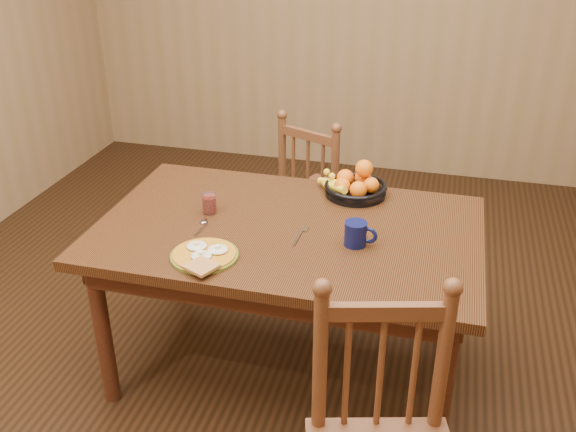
% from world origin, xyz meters
% --- Properties ---
extents(room, '(4.52, 5.02, 2.72)m').
position_xyz_m(room, '(0.00, 0.00, 1.35)').
color(room, black).
rests_on(room, ground).
extents(dining_table, '(1.60, 1.00, 0.75)m').
position_xyz_m(dining_table, '(0.00, 0.00, 0.67)').
color(dining_table, black).
rests_on(dining_table, ground).
extents(chair_far, '(0.55, 0.54, 0.94)m').
position_xyz_m(chair_far, '(-0.04, 0.93, 0.46)').
color(chair_far, '#4E3017').
rests_on(chair_far, ground).
extents(breakfast_plate, '(0.26, 0.30, 0.04)m').
position_xyz_m(breakfast_plate, '(-0.25, -0.33, 0.76)').
color(breakfast_plate, '#59601E').
rests_on(breakfast_plate, dining_table).
extents(fork, '(0.03, 0.18, 0.00)m').
position_xyz_m(fork, '(0.07, -0.06, 0.75)').
color(fork, silver).
rests_on(fork, dining_table).
extents(spoon, '(0.04, 0.16, 0.01)m').
position_xyz_m(spoon, '(-0.35, -0.08, 0.75)').
color(spoon, silver).
rests_on(spoon, dining_table).
extents(coffee_mug, '(0.13, 0.09, 0.10)m').
position_xyz_m(coffee_mug, '(0.30, -0.08, 0.80)').
color(coffee_mug, '#0A0F38').
rests_on(coffee_mug, dining_table).
extents(juice_glass, '(0.06, 0.06, 0.09)m').
position_xyz_m(juice_glass, '(-0.36, 0.04, 0.79)').
color(juice_glass, silver).
rests_on(juice_glass, dining_table).
extents(fruit_bowl, '(0.32, 0.29, 0.17)m').
position_xyz_m(fruit_bowl, '(0.22, 0.38, 0.80)').
color(fruit_bowl, black).
rests_on(fruit_bowl, dining_table).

